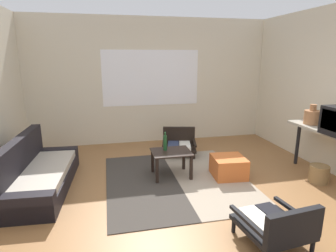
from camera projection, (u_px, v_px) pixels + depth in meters
ground_plane at (190, 208)px, 3.57m from camera, size 7.80×7.80×0.00m
far_wall_with_window at (151, 81)px, 6.15m from camera, size 5.60×0.13×2.70m
area_rug at (177, 180)px, 4.38m from camera, size 2.16×2.39×0.01m
couch at (38, 175)px, 4.02m from camera, size 0.84×1.90×0.76m
coffee_table at (171, 156)px, 4.45m from camera, size 0.62×0.51×0.42m
armchair_by_window at (179, 143)px, 5.50m from camera, size 0.75×0.68×0.51m
armchair_striped_foreground at (277, 225)px, 2.79m from camera, size 0.69×0.70×0.52m
ottoman_orange at (228, 167)px, 4.46m from camera, size 0.54×0.54×0.33m
console_shelf at (331, 137)px, 4.20m from camera, size 0.43×1.56×0.80m
clay_vase at (312, 117)px, 4.58m from camera, size 0.25×0.25×0.33m
glass_bottle at (165, 143)px, 4.46m from camera, size 0.06×0.06×0.30m
wicker_basket at (319, 174)px, 4.28m from camera, size 0.28×0.28×0.27m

